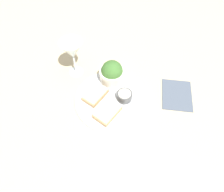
% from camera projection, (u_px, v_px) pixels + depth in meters
% --- Properties ---
extents(ground_plane, '(4.00, 4.00, 0.00)m').
position_uv_depth(ground_plane, '(112.00, 101.00, 0.87)').
color(ground_plane, '#C6B289').
extents(dinner_plate, '(0.29, 0.29, 0.01)m').
position_uv_depth(dinner_plate, '(112.00, 100.00, 0.87)').
color(dinner_plate, silver).
rests_on(dinner_plate, ground_plane).
extents(salad_bowl, '(0.10, 0.10, 0.10)m').
position_uv_depth(salad_bowl, '(112.00, 73.00, 0.89)').
color(salad_bowl, silver).
rests_on(salad_bowl, dinner_plate).
extents(sauce_ramekin, '(0.06, 0.06, 0.03)m').
position_uv_depth(sauce_ramekin, '(124.00, 96.00, 0.85)').
color(sauce_ramekin, '#4C4C4C').
rests_on(sauce_ramekin, dinner_plate).
extents(cheese_toast_near, '(0.12, 0.11, 0.03)m').
position_uv_depth(cheese_toast_near, '(108.00, 112.00, 0.81)').
color(cheese_toast_near, tan).
rests_on(cheese_toast_near, dinner_plate).
extents(cheese_toast_far, '(0.11, 0.11, 0.03)m').
position_uv_depth(cheese_toast_far, '(95.00, 94.00, 0.86)').
color(cheese_toast_far, tan).
rests_on(cheese_toast_far, dinner_plate).
extents(wine_glass, '(0.09, 0.09, 0.17)m').
position_uv_depth(wine_glass, '(72.00, 51.00, 0.86)').
color(wine_glass, silver).
rests_on(wine_glass, ground_plane).
extents(napkin, '(0.18, 0.19, 0.01)m').
position_uv_depth(napkin, '(177.00, 95.00, 0.89)').
color(napkin, '#4C5666').
rests_on(napkin, ground_plane).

